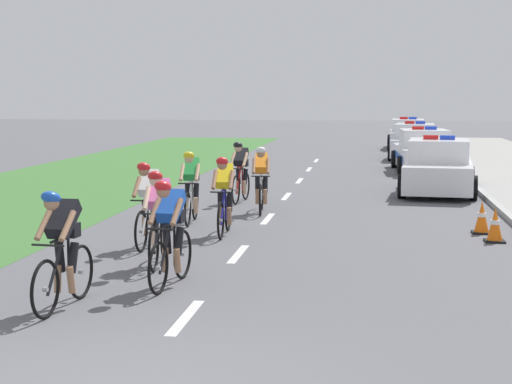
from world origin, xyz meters
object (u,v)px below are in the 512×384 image
Objects in this scene: cyclist_fourth at (148,203)px; traffic_cone_near at (482,218)px; police_car_nearest at (438,169)px; police_car_second at (423,152)px; cyclist_second at (170,231)px; traffic_cone_mid at (495,225)px; cyclist_third at (159,216)px; cyclist_seventh at (261,179)px; cyclist_eighth at (241,171)px; police_car_third at (415,143)px; cyclist_lead at (62,247)px; cyclist_sixth at (191,186)px; police_car_furthest at (408,135)px; cyclist_fifth at (224,195)px.

cyclist_fourth reaches higher than traffic_cone_near.
police_car_second is at bearing 89.98° from police_car_nearest.
traffic_cone_mid is (5.03, 4.24, -0.48)m from cyclist_second.
cyclist_third is 6.03m from cyclist_seventh.
cyclist_fourth is 1.00× the size of cyclist_eighth.
cyclist_lead is at bearing -102.55° from police_car_third.
cyclist_lead is 7.00m from cyclist_sixth.
cyclist_sixth is 0.38× the size of police_car_nearest.
traffic_cone_mid is at bearing -89.07° from police_car_furthest.
cyclist_sixth is at bearing -132.35° from police_car_nearest.
police_car_furthest reaches higher than cyclist_second.
cyclist_fifth is 0.38× the size of police_car_second.
cyclist_seventh is (1.26, 1.69, 0.00)m from cyclist_sixth.
traffic_cone_mid is at bearing 40.08° from cyclist_second.
cyclist_second is 1.00× the size of cyclist_third.
cyclist_eighth is at bearing -119.09° from police_car_second.
police_car_second is 13.08m from traffic_cone_near.
traffic_cone_near is at bearing 97.29° from traffic_cone_mid.
traffic_cone_near is at bearing 34.90° from cyclist_third.
police_car_nearest is 1.01× the size of police_car_second.
cyclist_second is 3.08m from cyclist_fourth.
cyclist_fifth is 1.00× the size of cyclist_seventh.
police_car_furthest is 26.40m from traffic_cone_mid.
cyclist_second is (1.05, 1.36, 0.00)m from cyclist_lead.
police_car_nearest reaches higher than cyclist_third.
police_car_third is at bearing 79.15° from cyclist_second.
cyclist_third is 29.71m from police_car_furthest.
police_car_furthest reaches higher than traffic_cone_mid.
police_car_second is at bearing -89.99° from police_car_furthest.
cyclist_seventh and cyclist_eighth have the same top height.
cyclist_sixth is 19.20m from police_car_third.
police_car_third reaches higher than cyclist_fourth.
cyclist_lead is 1.00× the size of cyclist_seventh.
police_car_second reaches higher than cyclist_sixth.
traffic_cone_mid is (0.43, -26.39, -0.37)m from police_car_furthest.
police_car_furthest is (4.61, 30.63, -0.11)m from cyclist_second.
cyclist_sixth is 1.00× the size of cyclist_seventh.
cyclist_seventh is at bearing 81.16° from cyclist_lead.
police_car_furthest reaches higher than cyclist_third.
traffic_cone_near is at bearing 47.49° from cyclist_lead.
traffic_cone_near is at bearing -36.47° from cyclist_eighth.
police_car_furthest is at bearing 89.99° from police_car_third.
cyclist_eighth is at bearing 95.37° from cyclist_fifth.
cyclist_eighth is at bearing 138.33° from traffic_cone_mid.
cyclist_second is 9.13m from cyclist_eighth.
cyclist_sixth is at bearing -106.82° from police_car_third.
police_car_third is (5.65, 25.38, -0.11)m from cyclist_lead.
traffic_cone_mid is (5.55, 2.88, -0.48)m from cyclist_third.
police_car_second is 12.41m from police_car_furthest.
police_car_second reaches higher than cyclist_eighth.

